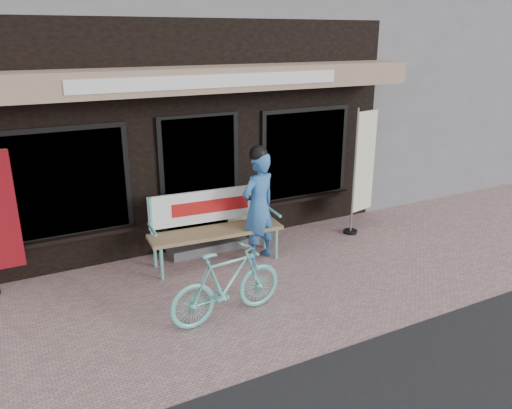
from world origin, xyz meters
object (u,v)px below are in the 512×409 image
bench (214,221)px  bicycle (227,284)px  nobori_cream (362,169)px  menu_stand (238,216)px  person (258,205)px

bench → bicycle: bench is taller
bicycle → nobori_cream: bearing=-70.3°
bicycle → menu_stand: (1.19, 2.16, -0.02)m
bench → nobori_cream: size_ratio=0.94×
nobori_cream → menu_stand: bearing=152.1°
person → nobori_cream: size_ratio=0.82×
bench → person: (0.64, -0.26, 0.24)m
person → bench: bearing=141.8°
bench → person: size_ratio=1.14×
person → menu_stand: size_ratio=2.12×
bench → nobori_cream: 2.85m
person → bicycle: person is taller
person → nobori_cream: 2.19m
bench → bicycle: size_ratio=1.35×
nobori_cream → menu_stand: (-2.14, 0.56, -0.71)m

